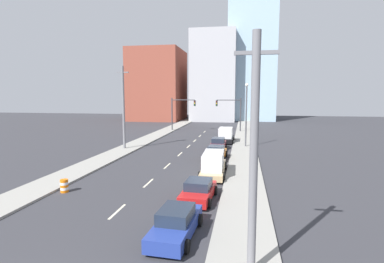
{
  "coord_description": "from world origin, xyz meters",
  "views": [
    {
      "loc": [
        7.47,
        -6.95,
        7.02
      ],
      "look_at": [
        0.66,
        32.14,
        2.2
      ],
      "focal_mm": 28.0,
      "sensor_mm": 36.0,
      "label": 1
    }
  ],
  "objects_px": {
    "sedan_maroon": "(218,144)",
    "street_lamp": "(246,111)",
    "traffic_signal_left": "(179,109)",
    "box_truck_black": "(226,136)",
    "box_truck_tan": "(213,164)",
    "utility_pole_right_near": "(254,155)",
    "traffic_signal_right": "(233,110)",
    "sedan_red": "(198,191)",
    "sedan_blue": "(176,223)",
    "sedan_orange": "(216,153)",
    "utility_pole_left_mid": "(123,107)",
    "traffic_barrel": "(64,186)"
  },
  "relations": [
    {
      "from": "street_lamp",
      "to": "sedan_red",
      "type": "xyz_separation_m",
      "value": [
        -3.2,
        -21.38,
        -4.34
      ]
    },
    {
      "from": "street_lamp",
      "to": "sedan_maroon",
      "type": "xyz_separation_m",
      "value": [
        -3.53,
        -2.16,
        -4.29
      ]
    },
    {
      "from": "traffic_signal_right",
      "to": "sedan_blue",
      "type": "distance_m",
      "value": 44.16
    },
    {
      "from": "traffic_signal_right",
      "to": "box_truck_tan",
      "type": "height_order",
      "value": "traffic_signal_right"
    },
    {
      "from": "utility_pole_left_mid",
      "to": "traffic_barrel",
      "type": "distance_m",
      "value": 18.12
    },
    {
      "from": "traffic_signal_left",
      "to": "traffic_barrel",
      "type": "xyz_separation_m",
      "value": [
        -0.01,
        -38.71,
        -3.77
      ]
    },
    {
      "from": "traffic_signal_right",
      "to": "utility_pole_right_near",
      "type": "xyz_separation_m",
      "value": [
        2.43,
        -46.69,
        0.55
      ]
    },
    {
      "from": "traffic_signal_left",
      "to": "sedan_blue",
      "type": "distance_m",
      "value": 45.16
    },
    {
      "from": "utility_pole_left_mid",
      "to": "street_lamp",
      "type": "bearing_deg",
      "value": 15.21
    },
    {
      "from": "traffic_signal_right",
      "to": "utility_pole_right_near",
      "type": "distance_m",
      "value": 46.76
    },
    {
      "from": "traffic_barrel",
      "to": "sedan_maroon",
      "type": "bearing_deg",
      "value": 63.73
    },
    {
      "from": "traffic_signal_left",
      "to": "street_lamp",
      "type": "height_order",
      "value": "street_lamp"
    },
    {
      "from": "traffic_signal_right",
      "to": "sedan_red",
      "type": "bearing_deg",
      "value": -91.31
    },
    {
      "from": "traffic_barrel",
      "to": "sedan_blue",
      "type": "bearing_deg",
      "value": -28.95
    },
    {
      "from": "box_truck_tan",
      "to": "box_truck_black",
      "type": "height_order",
      "value": "box_truck_black"
    },
    {
      "from": "box_truck_tan",
      "to": "traffic_signal_left",
      "type": "bearing_deg",
      "value": 106.21
    },
    {
      "from": "utility_pole_left_mid",
      "to": "street_lamp",
      "type": "relative_size",
      "value": 1.24
    },
    {
      "from": "traffic_signal_right",
      "to": "sedan_red",
      "type": "distance_m",
      "value": 38.8
    },
    {
      "from": "box_truck_black",
      "to": "traffic_signal_left",
      "type": "bearing_deg",
      "value": 127.79
    },
    {
      "from": "street_lamp",
      "to": "sedan_blue",
      "type": "height_order",
      "value": "street_lamp"
    },
    {
      "from": "traffic_signal_right",
      "to": "traffic_barrel",
      "type": "height_order",
      "value": "traffic_signal_right"
    },
    {
      "from": "traffic_signal_left",
      "to": "sedan_orange",
      "type": "height_order",
      "value": "traffic_signal_left"
    },
    {
      "from": "box_truck_tan",
      "to": "utility_pole_right_near",
      "type": "bearing_deg",
      "value": -79.87
    },
    {
      "from": "traffic_signal_left",
      "to": "box_truck_black",
      "type": "relative_size",
      "value": 1.22
    },
    {
      "from": "traffic_barrel",
      "to": "sedan_red",
      "type": "xyz_separation_m",
      "value": [
        9.86,
        0.09,
        0.16
      ]
    },
    {
      "from": "sedan_blue",
      "to": "sedan_red",
      "type": "relative_size",
      "value": 1.1
    },
    {
      "from": "traffic_barrel",
      "to": "sedan_blue",
      "type": "xyz_separation_m",
      "value": [
        9.55,
        -5.28,
        0.19
      ]
    },
    {
      "from": "sedan_blue",
      "to": "utility_pole_left_mid",
      "type": "bearing_deg",
      "value": 121.41
    },
    {
      "from": "traffic_signal_left",
      "to": "street_lamp",
      "type": "distance_m",
      "value": 21.64
    },
    {
      "from": "utility_pole_right_near",
      "to": "box_truck_tan",
      "type": "height_order",
      "value": "utility_pole_right_near"
    },
    {
      "from": "sedan_blue",
      "to": "sedan_maroon",
      "type": "relative_size",
      "value": 1.09
    },
    {
      "from": "sedan_red",
      "to": "sedan_maroon",
      "type": "relative_size",
      "value": 0.99
    },
    {
      "from": "sedan_blue",
      "to": "box_truck_black",
      "type": "bearing_deg",
      "value": 92.12
    },
    {
      "from": "sedan_orange",
      "to": "sedan_blue",
      "type": "bearing_deg",
      "value": -87.85
    },
    {
      "from": "traffic_barrel",
      "to": "sedan_maroon",
      "type": "height_order",
      "value": "sedan_maroon"
    },
    {
      "from": "traffic_signal_left",
      "to": "box_truck_black",
      "type": "distance_m",
      "value": 17.11
    },
    {
      "from": "sedan_maroon",
      "to": "street_lamp",
      "type": "bearing_deg",
      "value": 32.18
    },
    {
      "from": "traffic_signal_right",
      "to": "sedan_orange",
      "type": "height_order",
      "value": "traffic_signal_right"
    },
    {
      "from": "sedan_blue",
      "to": "box_truck_tan",
      "type": "xyz_separation_m",
      "value": [
        0.65,
        11.9,
        0.31
      ]
    },
    {
      "from": "street_lamp",
      "to": "sedan_orange",
      "type": "relative_size",
      "value": 1.86
    },
    {
      "from": "utility_pole_right_near",
      "to": "street_lamp",
      "type": "bearing_deg",
      "value": 90.21
    },
    {
      "from": "street_lamp",
      "to": "sedan_red",
      "type": "bearing_deg",
      "value": -98.52
    },
    {
      "from": "utility_pole_right_near",
      "to": "sedan_blue",
      "type": "xyz_separation_m",
      "value": [
        -3.62,
        2.69,
        -4.12
      ]
    },
    {
      "from": "utility_pole_left_mid",
      "to": "street_lamp",
      "type": "height_order",
      "value": "utility_pole_left_mid"
    },
    {
      "from": "traffic_signal_right",
      "to": "traffic_signal_left",
      "type": "bearing_deg",
      "value": 180.0
    },
    {
      "from": "street_lamp",
      "to": "utility_pole_left_mid",
      "type": "bearing_deg",
      "value": -164.79
    },
    {
      "from": "sedan_blue",
      "to": "box_truck_black",
      "type": "relative_size",
      "value": 0.9
    },
    {
      "from": "box_truck_black",
      "to": "sedan_orange",
      "type": "bearing_deg",
      "value": -90.65
    },
    {
      "from": "traffic_signal_right",
      "to": "sedan_red",
      "type": "xyz_separation_m",
      "value": [
        -0.88,
        -38.62,
        -3.61
      ]
    },
    {
      "from": "traffic_signal_right",
      "to": "traffic_barrel",
      "type": "xyz_separation_m",
      "value": [
        -10.75,
        -38.71,
        -3.77
      ]
    }
  ]
}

